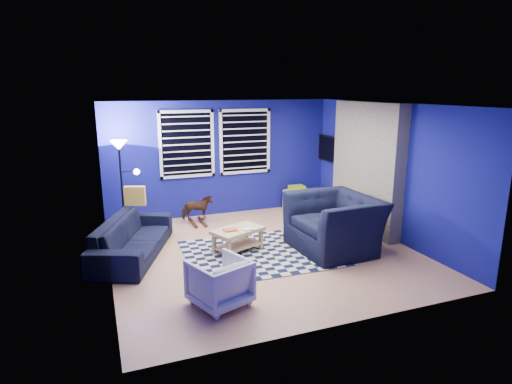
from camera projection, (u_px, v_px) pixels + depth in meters
floor at (263, 252)px, 7.38m from camera, size 5.00×5.00×0.00m
ceiling at (264, 104)px, 6.78m from camera, size 5.00×5.00×0.00m
wall_back at (221, 158)px, 9.35m from camera, size 5.00×0.00×5.00m
wall_left at (104, 194)px, 6.22m from camera, size 0.00×5.00×5.00m
wall_right at (388, 171)px, 7.94m from camera, size 0.00×5.00×5.00m
fireplace at (366, 170)px, 8.36m from camera, size 0.65×2.00×2.50m
window_left at (187, 144)px, 8.98m from camera, size 1.17×0.06×1.42m
window_right at (245, 142)px, 9.42m from camera, size 1.17×0.06×1.42m
tv at (331, 149)px, 9.71m from camera, size 0.07×1.00×0.58m
rug at (260, 253)px, 7.30m from camera, size 2.56×2.07×0.02m
sofa at (133, 238)px, 7.14m from camera, size 2.34×1.61×0.64m
armchair_big at (334, 223)px, 7.38m from camera, size 1.54×1.36×0.95m
armchair_bent at (219, 282)px, 5.52m from camera, size 0.87×0.88×0.63m
rocking_horse at (197, 208)px, 8.82m from camera, size 0.31×0.64×0.54m
coffee_table at (238, 235)px, 7.32m from camera, size 0.99×0.80×0.43m
cabinet at (297, 198)px, 9.96m from camera, size 0.64×0.52×0.55m
floor_lamp at (121, 158)px, 7.96m from camera, size 0.49×0.30×1.81m
throw_pillow at (135, 196)px, 7.88m from camera, size 0.39×0.23×0.36m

